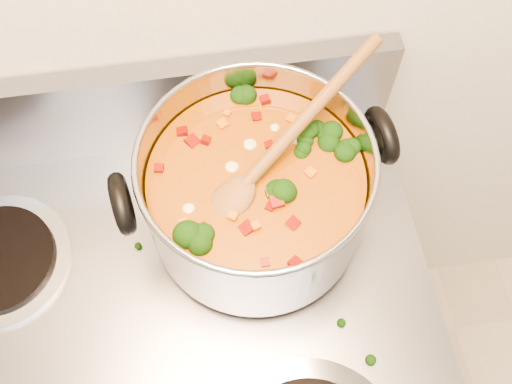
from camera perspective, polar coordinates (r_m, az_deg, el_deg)
stockpot at (r=0.73m, az=0.00°, el=0.03°), size 0.35×0.29×0.17m
wooden_spoon at (r=0.69m, az=1.32°, el=3.39°), size 0.26×0.21×0.10m
cooktop_crumbs at (r=0.81m, az=0.79°, el=-2.55°), size 0.41×0.27×0.01m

